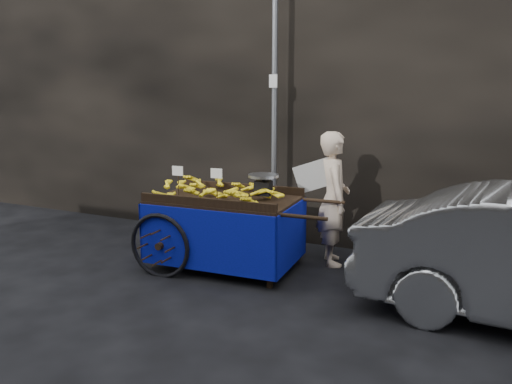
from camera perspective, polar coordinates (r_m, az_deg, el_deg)
The scene contains 6 objects.
ground at distance 6.55m, azimuth -5.00°, elevation -8.75°, with size 80.00×80.00×0.00m, color black.
building_wall at distance 8.37m, azimuth 6.36°, elevation 12.99°, with size 13.50×2.00×5.00m.
street_pole at distance 7.19m, azimuth 2.12°, elevation 9.41°, with size 0.12×0.10×4.00m.
banana_cart at distance 6.40m, azimuth -4.01°, elevation -1.47°, with size 2.53×1.32×1.34m.
vendor at distance 6.59m, azimuth 8.83°, elevation -0.74°, with size 0.85×0.76×1.76m.
plastic_bag at distance 6.58m, azimuth 2.68°, elevation -7.44°, with size 0.28×0.23×0.25m, color blue.
Camera 1 is at (3.14, -5.30, 2.23)m, focal length 35.00 mm.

